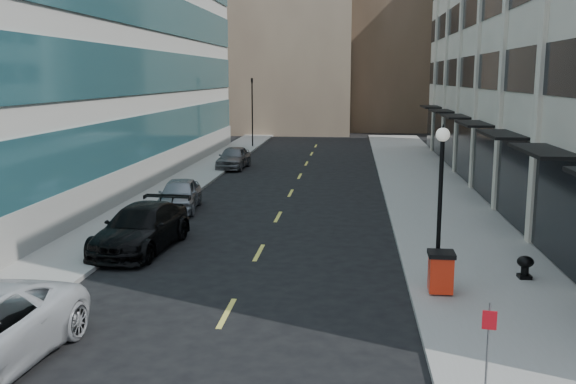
% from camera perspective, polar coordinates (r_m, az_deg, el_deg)
% --- Properties ---
extents(sidewalk_right, '(5.00, 80.00, 0.15)m').
position_cam_1_polar(sidewalk_right, '(29.05, 13.98, -2.33)').
color(sidewalk_right, gray).
rests_on(sidewalk_right, ground).
extents(sidewalk_left, '(3.00, 80.00, 0.15)m').
position_cam_1_polar(sidewalk_left, '(30.35, -13.19, -1.76)').
color(sidewalk_left, gray).
rests_on(sidewalk_left, ground).
extents(building_left, '(16.14, 46.00, 20.00)m').
position_cam_1_polar(building_left, '(40.15, -23.73, 14.76)').
color(building_left, beige).
rests_on(building_left, ground).
extents(skyline_tan_near, '(14.00, 18.00, 28.00)m').
position_cam_1_polar(skyline_tan_near, '(76.80, 0.26, 16.04)').
color(skyline_tan_near, '#998164').
rests_on(skyline_tan_near, ground).
extents(skyline_tan_far, '(12.00, 14.00, 22.00)m').
position_cam_1_polar(skyline_tan_far, '(87.91, -5.78, 13.30)').
color(skyline_tan_far, '#998164').
rests_on(skyline_tan_far, ground).
extents(skyline_stone, '(10.00, 14.00, 20.00)m').
position_cam_1_polar(skyline_stone, '(75.61, 17.37, 12.64)').
color(skyline_stone, beige).
rests_on(skyline_stone, ground).
extents(road_centerline, '(0.15, 68.20, 0.01)m').
position_cam_1_polar(road_centerline, '(26.04, -1.65, -3.63)').
color(road_centerline, '#D8CC4C').
rests_on(road_centerline, ground).
extents(traffic_signal, '(0.66, 0.66, 6.98)m').
position_cam_1_polar(traffic_signal, '(56.75, -3.22, 9.70)').
color(traffic_signal, black).
rests_on(traffic_signal, ground).
extents(car_black_pickup, '(2.76, 5.76, 1.62)m').
position_cam_1_polar(car_black_pickup, '(23.95, -12.91, -3.14)').
color(car_black_pickup, black).
rests_on(car_black_pickup, ground).
extents(car_silver_sedan, '(2.24, 4.55, 1.49)m').
position_cam_1_polar(car_silver_sedan, '(30.66, -9.63, -0.24)').
color(car_silver_sedan, gray).
rests_on(car_silver_sedan, ground).
extents(car_grey_sedan, '(1.99, 4.53, 1.52)m').
position_cam_1_polar(car_grey_sedan, '(44.15, -4.86, 3.07)').
color(car_grey_sedan, slate).
rests_on(car_grey_sedan, ground).
extents(trash_bin, '(0.75, 0.84, 1.21)m').
position_cam_1_polar(trash_bin, '(18.86, 13.42, -6.83)').
color(trash_bin, red).
rests_on(trash_bin, sidewalk_right).
extents(lamppost, '(0.40, 0.40, 4.78)m').
position_cam_1_polar(lamppost, '(18.97, 13.39, -0.03)').
color(lamppost, black).
rests_on(lamppost, sidewalk_right).
extents(sign_post, '(0.25, 0.08, 2.17)m').
position_cam_1_polar(sign_post, '(12.26, 17.35, -12.70)').
color(sign_post, slate).
rests_on(sign_post, sidewalk_right).
extents(urn_planter, '(0.51, 0.51, 0.70)m').
position_cam_1_polar(urn_planter, '(21.00, 20.34, -6.09)').
color(urn_planter, black).
rests_on(urn_planter, sidewalk_right).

